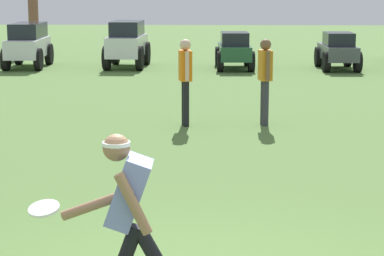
{
  "coord_description": "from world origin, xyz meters",
  "views": [
    {
      "loc": [
        0.19,
        -5.66,
        2.56
      ],
      "look_at": [
        -0.12,
        2.81,
        0.9
      ],
      "focal_mm": 70.0,
      "sensor_mm": 36.0,
      "label": 1
    }
  ],
  "objects_px": {
    "teammate_near_sideline": "(265,74)",
    "parked_car_slot_b": "(127,43)",
    "frisbee_in_flight": "(44,208)",
    "frisbee_thrower": "(130,214)",
    "parked_car_slot_d": "(338,50)",
    "teammate_midfield": "(185,74)",
    "parked_car_slot_c": "(234,50)",
    "parked_car_slot_a": "(28,44)"
  },
  "relations": [
    {
      "from": "frisbee_in_flight",
      "to": "parked_car_slot_c",
      "type": "relative_size",
      "value": 0.14
    },
    {
      "from": "frisbee_thrower",
      "to": "parked_car_slot_b",
      "type": "bearing_deg",
      "value": 97.05
    },
    {
      "from": "parked_car_slot_a",
      "to": "parked_car_slot_b",
      "type": "height_order",
      "value": "parked_car_slot_b"
    },
    {
      "from": "parked_car_slot_a",
      "to": "frisbee_in_flight",
      "type": "bearing_deg",
      "value": -75.31
    },
    {
      "from": "frisbee_thrower",
      "to": "parked_car_slot_b",
      "type": "height_order",
      "value": "frisbee_thrower"
    },
    {
      "from": "teammate_near_sideline",
      "to": "parked_car_slot_b",
      "type": "xyz_separation_m",
      "value": [
        -3.63,
        9.24,
        -0.2
      ]
    },
    {
      "from": "frisbee_thrower",
      "to": "parked_car_slot_b",
      "type": "relative_size",
      "value": 0.6
    },
    {
      "from": "frisbee_thrower",
      "to": "teammate_midfield",
      "type": "distance_m",
      "value": 7.8
    },
    {
      "from": "frisbee_thrower",
      "to": "parked_car_slot_d",
      "type": "height_order",
      "value": "frisbee_thrower"
    },
    {
      "from": "frisbee_in_flight",
      "to": "teammate_near_sideline",
      "type": "relative_size",
      "value": 0.21
    },
    {
      "from": "parked_car_slot_b",
      "to": "parked_car_slot_d",
      "type": "distance_m",
      "value": 6.33
    },
    {
      "from": "frisbee_in_flight",
      "to": "teammate_near_sideline",
      "type": "height_order",
      "value": "teammate_near_sideline"
    },
    {
      "from": "teammate_midfield",
      "to": "parked_car_slot_a",
      "type": "distance_m",
      "value": 10.62
    },
    {
      "from": "teammate_near_sideline",
      "to": "parked_car_slot_d",
      "type": "bearing_deg",
      "value": 73.25
    },
    {
      "from": "parked_car_slot_b",
      "to": "frisbee_in_flight",
      "type": "bearing_deg",
      "value": -85.25
    },
    {
      "from": "teammate_midfield",
      "to": "parked_car_slot_a",
      "type": "bearing_deg",
      "value": 119.38
    },
    {
      "from": "frisbee_in_flight",
      "to": "parked_car_slot_d",
      "type": "height_order",
      "value": "parked_car_slot_d"
    },
    {
      "from": "teammate_near_sideline",
      "to": "parked_car_slot_b",
      "type": "distance_m",
      "value": 9.93
    },
    {
      "from": "frisbee_in_flight",
      "to": "teammate_midfield",
      "type": "bearing_deg",
      "value": 84.1
    },
    {
      "from": "teammate_midfield",
      "to": "parked_car_slot_b",
      "type": "distance_m",
      "value": 9.61
    },
    {
      "from": "teammate_midfield",
      "to": "parked_car_slot_c",
      "type": "height_order",
      "value": "teammate_midfield"
    },
    {
      "from": "teammate_near_sideline",
      "to": "parked_car_slot_a",
      "type": "height_order",
      "value": "teammate_near_sideline"
    },
    {
      "from": "parked_car_slot_a",
      "to": "parked_car_slot_b",
      "type": "relative_size",
      "value": 1.02
    },
    {
      "from": "frisbee_thrower",
      "to": "parked_car_slot_c",
      "type": "xyz_separation_m",
      "value": [
        1.13,
        16.85,
        -0.24
      ]
    },
    {
      "from": "teammate_near_sideline",
      "to": "teammate_midfield",
      "type": "distance_m",
      "value": 1.44
    },
    {
      "from": "frisbee_in_flight",
      "to": "parked_car_slot_b",
      "type": "xyz_separation_m",
      "value": [
        -1.41,
        16.97,
        -0.04
      ]
    },
    {
      "from": "frisbee_thrower",
      "to": "parked_car_slot_c",
      "type": "distance_m",
      "value": 16.89
    },
    {
      "from": "parked_car_slot_b",
      "to": "parked_car_slot_d",
      "type": "relative_size",
      "value": 1.07
    },
    {
      "from": "parked_car_slot_c",
      "to": "teammate_near_sideline",
      "type": "bearing_deg",
      "value": -87.57
    },
    {
      "from": "parked_car_slot_b",
      "to": "parked_car_slot_d",
      "type": "height_order",
      "value": "parked_car_slot_b"
    },
    {
      "from": "parked_car_slot_c",
      "to": "frisbee_in_flight",
      "type": "bearing_deg",
      "value": -96.3
    },
    {
      "from": "teammate_near_sideline",
      "to": "parked_car_slot_d",
      "type": "xyz_separation_m",
      "value": [
        2.69,
        8.94,
        -0.38
      ]
    },
    {
      "from": "teammate_near_sideline",
      "to": "teammate_midfield",
      "type": "xyz_separation_m",
      "value": [
        -1.43,
        -0.11,
        0.0
      ]
    },
    {
      "from": "frisbee_thrower",
      "to": "parked_car_slot_c",
      "type": "relative_size",
      "value": 0.64
    },
    {
      "from": "parked_car_slot_a",
      "to": "parked_car_slot_d",
      "type": "bearing_deg",
      "value": -1.24
    },
    {
      "from": "teammate_midfield",
      "to": "parked_car_slot_d",
      "type": "height_order",
      "value": "teammate_midfield"
    },
    {
      "from": "parked_car_slot_a",
      "to": "parked_car_slot_d",
      "type": "distance_m",
      "value": 9.34
    },
    {
      "from": "frisbee_in_flight",
      "to": "parked_car_slot_b",
      "type": "distance_m",
      "value": 17.03
    },
    {
      "from": "teammate_near_sideline",
      "to": "parked_car_slot_d",
      "type": "distance_m",
      "value": 9.34
    },
    {
      "from": "teammate_near_sideline",
      "to": "teammate_midfield",
      "type": "bearing_deg",
      "value": -175.56
    },
    {
      "from": "frisbee_in_flight",
      "to": "parked_car_slot_d",
      "type": "bearing_deg",
      "value": 73.58
    },
    {
      "from": "parked_car_slot_a",
      "to": "parked_car_slot_c",
      "type": "height_order",
      "value": "parked_car_slot_a"
    }
  ]
}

